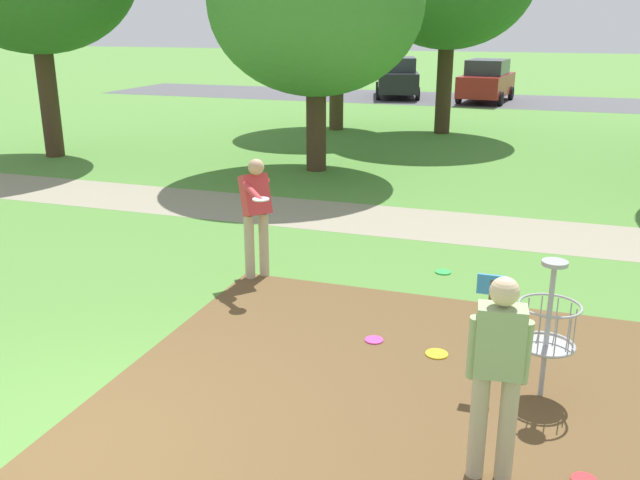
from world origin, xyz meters
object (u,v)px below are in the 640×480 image
player_foreground_watching (498,369)px  tree_mid_center (316,3)px  frisbee_by_tee (443,272)px  frisbee_near_basket (374,340)px  player_throwing (256,210)px  tree_mid_right (337,8)px  parked_car_leftmost (397,77)px  frisbee_scattered_b (437,354)px  parked_car_center_left (487,81)px  disc_golf_basket (541,323)px

player_foreground_watching → tree_mid_center: tree_mid_center is taller
frisbee_by_tee → frisbee_near_basket: bearing=-99.1°
player_throwing → tree_mid_right: tree_mid_right is taller
tree_mid_center → parked_car_leftmost: tree_mid_center is taller
player_foreground_watching → frisbee_scattered_b: bearing=110.8°
frisbee_near_basket → frisbee_by_tee: 2.50m
parked_car_center_left → frisbee_near_basket: bearing=-87.0°
tree_mid_right → tree_mid_center: bearing=-76.8°
player_foreground_watching → player_throwing: 5.00m
player_foreground_watching → parked_car_center_left: 27.08m
player_throwing → tree_mid_right: 14.17m
disc_golf_basket → tree_mid_center: bearing=120.6°
frisbee_by_tee → parked_car_center_left: bearing=94.3°
player_throwing → frisbee_by_tee: (2.48, 1.02, -0.98)m
player_foreground_watching → frisbee_scattered_b: (-0.74, 1.95, -0.96)m
player_foreground_watching → tree_mid_center: (-5.15, 10.67, 2.89)m
frisbee_near_basket → tree_mid_right: bearing=109.1°
frisbee_scattered_b → parked_car_center_left: (-2.02, 24.99, 0.91)m
player_foreground_watching → parked_car_leftmost: (-6.96, 27.63, -0.05)m
frisbee_scattered_b → parked_car_leftmost: 26.43m
frisbee_by_tee → tree_mid_right: (-5.57, 12.51, 3.84)m
disc_golf_basket → parked_car_leftmost: (-7.26, 26.18, 0.17)m
disc_golf_basket → frisbee_near_basket: (-1.77, 0.62, -0.74)m
frisbee_by_tee → parked_car_center_left: (-1.68, 22.41, 0.91)m
player_foreground_watching → tree_mid_center: size_ratio=0.29×
player_foreground_watching → frisbee_by_tee: (-1.08, 4.53, -0.96)m
disc_golf_basket → player_throwing: player_throwing is taller
frisbee_scattered_b → tree_mid_center: 10.50m
player_throwing → frisbee_near_basket: bearing=-34.9°
player_foreground_watching → parked_car_center_left: size_ratio=0.39×
player_throwing → frisbee_scattered_b: 3.36m
disc_golf_basket → player_foreground_watching: bearing=-101.6°
parked_car_center_left → tree_mid_center: bearing=-98.4°
player_foreground_watching → player_throwing: size_ratio=1.00×
disc_golf_basket → parked_car_center_left: bearing=96.8°
frisbee_near_basket → frisbee_scattered_b: bearing=-8.6°
player_throwing → tree_mid_right: size_ratio=0.29×
frisbee_scattered_b → tree_mid_center: tree_mid_center is taller
tree_mid_center → tree_mid_right: size_ratio=1.02×
frisbee_near_basket → tree_mid_center: 10.12m
disc_golf_basket → player_throwing: size_ratio=0.81×
player_foreground_watching → parked_car_leftmost: size_ratio=0.38×
frisbee_near_basket → tree_mid_right: tree_mid_right is taller
player_throwing → parked_car_leftmost: parked_car_leftmost is taller
player_foreground_watching → player_throwing: same height
frisbee_by_tee → tree_mid_right: size_ratio=0.04×
player_throwing → frisbee_near_basket: 2.72m
frisbee_near_basket → frisbee_by_tee: (0.40, 2.47, 0.00)m
tree_mid_center → frisbee_by_tee: bearing=-56.4°
frisbee_by_tee → player_throwing: bearing=-157.7°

